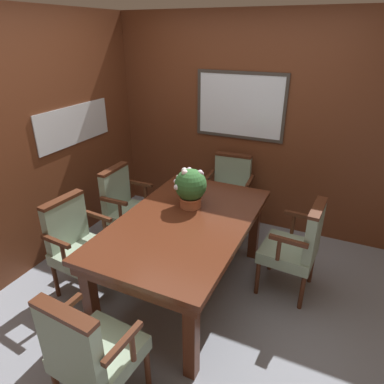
{
  "coord_description": "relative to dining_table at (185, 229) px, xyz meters",
  "views": [
    {
      "loc": [
        1.12,
        -2.2,
        2.23
      ],
      "look_at": [
        -0.01,
        0.24,
        0.96
      ],
      "focal_mm": 32.0,
      "sensor_mm": 36.0,
      "label": 1
    }
  ],
  "objects": [
    {
      "name": "ground_plane",
      "position": [
        0.01,
        -0.09,
        -0.66
      ],
      "size": [
        14.0,
        14.0,
        0.0
      ],
      "primitive_type": "plane",
      "color": "gray"
    },
    {
      "name": "wall_back",
      "position": [
        0.01,
        1.55,
        0.57
      ],
      "size": [
        7.2,
        0.08,
        2.45
      ],
      "color": "#5B2D19",
      "rests_on": "ground_plane"
    },
    {
      "name": "wall_left",
      "position": [
        -1.6,
        -0.09,
        0.57
      ],
      "size": [
        0.08,
        7.2,
        2.45
      ],
      "color": "#5B2D19",
      "rests_on": "ground_plane"
    },
    {
      "name": "dining_table",
      "position": [
        0.0,
        0.0,
        0.0
      ],
      "size": [
        1.07,
        1.78,
        0.76
      ],
      "color": "#4C2314",
      "rests_on": "ground_plane"
    },
    {
      "name": "chair_left_near",
      "position": [
        -0.88,
        -0.39,
        -0.15
      ],
      "size": [
        0.5,
        0.55,
        0.92
      ],
      "rotation": [
        0.0,
        0.0,
        1.48
      ],
      "color": "#472314",
      "rests_on": "ground_plane"
    },
    {
      "name": "chair_right_far",
      "position": [
        0.91,
        0.41,
        -0.15
      ],
      "size": [
        0.49,
        0.54,
        0.92
      ],
      "rotation": [
        0.0,
        0.0,
        -1.64
      ],
      "color": "#472314",
      "rests_on": "ground_plane"
    },
    {
      "name": "chair_head_near",
      "position": [
        -0.02,
        -1.25,
        -0.15
      ],
      "size": [
        0.54,
        0.5,
        0.92
      ],
      "rotation": [
        0.0,
        0.0,
        3.07
      ],
      "color": "#472314",
      "rests_on": "ground_plane"
    },
    {
      "name": "chair_head_far",
      "position": [
        -0.02,
        1.25,
        -0.15
      ],
      "size": [
        0.54,
        0.5,
        0.92
      ],
      "rotation": [
        0.0,
        0.0,
        0.07
      ],
      "color": "#472314",
      "rests_on": "ground_plane"
    },
    {
      "name": "chair_left_far",
      "position": [
        -0.92,
        0.41,
        -0.15
      ],
      "size": [
        0.47,
        0.52,
        0.92
      ],
      "rotation": [
        0.0,
        0.0,
        1.58
      ],
      "color": "#472314",
      "rests_on": "ground_plane"
    },
    {
      "name": "potted_plant",
      "position": [
        -0.06,
        0.25,
        0.29
      ],
      "size": [
        0.31,
        0.31,
        0.37
      ],
      "color": "#B2603D",
      "rests_on": "dining_table"
    }
  ]
}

